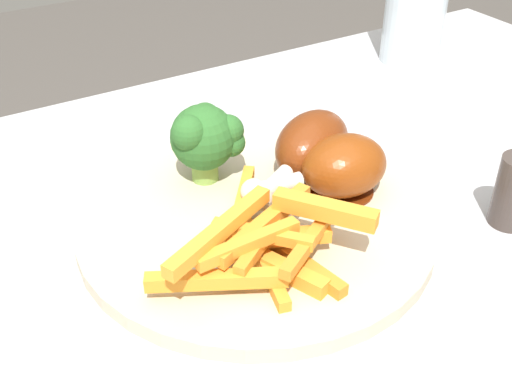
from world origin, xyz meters
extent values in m
cube|color=#B7B7BC|center=(0.00, 0.00, 0.73)|extent=(1.08, 0.66, 0.03)
cylinder|color=gray|center=(-0.48, -0.27, 0.36)|extent=(0.06, 0.06, 0.71)
cylinder|color=beige|center=(-0.02, -0.05, 0.75)|extent=(0.26, 0.26, 0.01)
cylinder|color=#80A949|center=(-0.02, -0.11, 0.76)|extent=(0.02, 0.02, 0.02)
sphere|color=#2E662A|center=(-0.02, -0.11, 0.79)|extent=(0.05, 0.05, 0.05)
sphere|color=#2E662A|center=(0.00, -0.11, 0.80)|extent=(0.02, 0.02, 0.02)
sphere|color=#2E662A|center=(-0.03, -0.13, 0.80)|extent=(0.02, 0.02, 0.02)
sphere|color=#2E662A|center=(-0.02, -0.13, 0.80)|extent=(0.02, 0.02, 0.02)
sphere|color=#2E662A|center=(-0.03, -0.10, 0.79)|extent=(0.02, 0.02, 0.02)
sphere|color=#2E662A|center=(0.00, -0.11, 0.80)|extent=(0.03, 0.03, 0.03)
sphere|color=#2E662A|center=(-0.03, -0.10, 0.80)|extent=(0.02, 0.02, 0.02)
cube|color=orange|center=(0.00, 0.00, 0.76)|extent=(0.03, 0.10, 0.01)
cube|color=orange|center=(0.03, -0.01, 0.79)|extent=(0.10, 0.05, 0.01)
cube|color=orange|center=(-0.02, 0.00, 0.77)|extent=(0.06, 0.03, 0.01)
cube|color=orange|center=(0.04, 0.01, 0.77)|extent=(0.08, 0.05, 0.01)
cube|color=orange|center=(-0.03, 0.02, 0.78)|extent=(0.08, 0.05, 0.01)
cube|color=orange|center=(0.00, 0.00, 0.77)|extent=(0.06, 0.05, 0.01)
cube|color=orange|center=(-0.01, -0.01, 0.78)|extent=(0.09, 0.05, 0.01)
cube|color=orange|center=(0.01, 0.01, 0.78)|extent=(0.07, 0.01, 0.01)
cube|color=orange|center=(0.00, 0.01, 0.76)|extent=(0.04, 0.09, 0.01)
cube|color=orange|center=(0.00, 0.00, 0.78)|extent=(0.05, 0.06, 0.01)
cube|color=orange|center=(-0.04, 0.01, 0.79)|extent=(0.05, 0.06, 0.01)
cube|color=orange|center=(-0.02, 0.02, 0.76)|extent=(0.02, 0.08, 0.01)
cube|color=orange|center=(-0.01, -0.05, 0.77)|extent=(0.07, 0.09, 0.01)
cylinder|color=#4E1B09|center=(-0.10, -0.08, 0.75)|extent=(0.05, 0.05, 0.00)
ellipsoid|color=maroon|center=(-0.10, -0.08, 0.78)|extent=(0.09, 0.08, 0.05)
cylinder|color=beige|center=(-0.04, -0.05, 0.78)|extent=(0.04, 0.03, 0.01)
sphere|color=silver|center=(-0.02, -0.04, 0.78)|extent=(0.02, 0.02, 0.02)
cylinder|color=#5C2109|center=(-0.10, -0.04, 0.75)|extent=(0.05, 0.05, 0.00)
ellipsoid|color=#83380F|center=(-0.10, -0.04, 0.78)|extent=(0.07, 0.06, 0.05)
cylinder|color=beige|center=(-0.04, -0.05, 0.77)|extent=(0.04, 0.02, 0.01)
sphere|color=silver|center=(-0.02, -0.05, 0.77)|extent=(0.02, 0.02, 0.02)
cylinder|color=silver|center=(-0.34, -0.23, 0.81)|extent=(0.07, 0.07, 0.14)
camera|label=1|loc=(0.17, 0.28, 1.03)|focal=45.13mm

